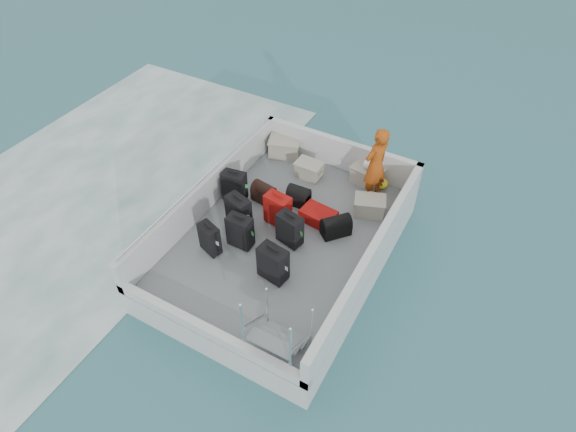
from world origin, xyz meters
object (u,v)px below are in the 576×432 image
at_px(suitcase_1, 239,213).
at_px(suitcase_0, 210,239).
at_px(suitcase_8, 318,216).
at_px(suitcase_4, 240,232).
at_px(suitcase_2, 235,186).
at_px(crate_1, 309,170).
at_px(suitcase_6, 273,264).
at_px(passenger, 376,165).
at_px(crate_2, 367,176).
at_px(crate_3, 369,207).
at_px(suitcase_7, 290,230).
at_px(suitcase_5, 278,210).
at_px(crate_0, 285,148).

bearing_deg(suitcase_1, suitcase_0, -81.95).
bearing_deg(suitcase_8, suitcase_4, 148.25).
distance_m(suitcase_2, crate_1, 1.68).
xyz_separation_m(suitcase_6, passenger, (0.68, 2.79, 0.47)).
bearing_deg(crate_1, suitcase_2, -125.19).
bearing_deg(suitcase_4, passenger, 56.33).
bearing_deg(crate_2, crate_3, -64.98).
xyz_separation_m(suitcase_1, suitcase_4, (0.28, -0.38, -0.02)).
bearing_deg(passenger, suitcase_7, -1.27).
height_order(suitcase_5, suitcase_6, suitcase_6).
bearing_deg(crate_1, suitcase_8, -55.05).
bearing_deg(suitcase_7, crate_3, 68.59).
height_order(suitcase_4, passenger, passenger).
bearing_deg(suitcase_7, suitcase_8, 87.29).
bearing_deg(suitcase_0, passenger, 73.92).
xyz_separation_m(suitcase_6, crate_0, (-1.54, 3.14, -0.15)).
bearing_deg(crate_1, suitcase_4, -94.21).
height_order(crate_0, crate_2, crate_0).
xyz_separation_m(suitcase_1, suitcase_8, (1.25, 0.87, -0.23)).
relative_size(suitcase_1, suitcase_8, 1.08).
relative_size(suitcase_2, crate_1, 1.24).
xyz_separation_m(suitcase_8, crate_0, (-1.61, 1.52, 0.07)).
relative_size(crate_1, crate_3, 0.94).
distance_m(suitcase_2, suitcase_6, 2.19).
relative_size(suitcase_6, suitcase_7, 1.05).
height_order(suitcase_5, suitcase_8, suitcase_5).
relative_size(suitcase_2, crate_0, 1.00).
relative_size(crate_3, passenger, 0.35).
xyz_separation_m(suitcase_2, suitcase_4, (0.79, -1.01, 0.01)).
xyz_separation_m(suitcase_1, crate_0, (-0.36, 2.39, -0.16)).
bearing_deg(suitcase_6, suitcase_5, 125.36).
bearing_deg(suitcase_0, crate_2, 80.18).
bearing_deg(suitcase_6, suitcase_1, 156.49).
relative_size(crate_0, crate_2, 1.06).
height_order(crate_1, crate_3, crate_3).
bearing_deg(crate_3, crate_1, 163.88).
relative_size(suitcase_6, crate_2, 1.12).
xyz_separation_m(crate_2, crate_3, (0.39, -0.84, -0.02)).
xyz_separation_m(suitcase_2, suitcase_6, (1.70, -1.38, 0.02)).
distance_m(suitcase_6, crate_3, 2.45).
height_order(suitcase_6, crate_0, suitcase_6).
bearing_deg(crate_1, suitcase_6, -75.12).
relative_size(suitcase_0, suitcase_5, 0.94).
xyz_separation_m(suitcase_4, suitcase_6, (0.91, -0.37, 0.01)).
distance_m(crate_0, passenger, 2.33).
height_order(suitcase_5, suitcase_7, suitcase_5).
relative_size(suitcase_2, suitcase_4, 0.97).
relative_size(suitcase_7, crate_1, 1.24).
xyz_separation_m(suitcase_7, crate_0, (-1.39, 2.28, -0.13)).
xyz_separation_m(suitcase_4, suitcase_8, (0.97, 1.25, -0.20)).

